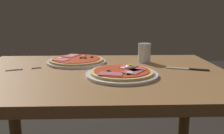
# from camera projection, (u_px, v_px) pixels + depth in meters

# --- Properties ---
(dining_table) EXTENTS (1.17, 0.83, 0.77)m
(dining_table) POSITION_uv_depth(u_px,v_px,m) (99.00, 98.00, 1.16)
(dining_table) COLOR olive
(dining_table) RESTS_ON ground
(pizza_foreground) EXTENTS (0.30, 0.30, 0.05)m
(pizza_foreground) POSITION_uv_depth(u_px,v_px,m) (122.00, 73.00, 1.06)
(pizza_foreground) COLOR white
(pizza_foreground) RESTS_ON dining_table
(pizza_across_left) EXTENTS (0.30, 0.30, 0.03)m
(pizza_across_left) POSITION_uv_depth(u_px,v_px,m) (76.00, 61.00, 1.32)
(pizza_across_left) COLOR white
(pizza_across_left) RESTS_ON dining_table
(water_glass_far) EXTENTS (0.07, 0.07, 0.10)m
(water_glass_far) POSITION_uv_depth(u_px,v_px,m) (144.00, 54.00, 1.33)
(water_glass_far) COLOR silver
(water_glass_far) RESTS_ON dining_table
(fork) EXTENTS (0.15, 0.07, 0.00)m
(fork) POSITION_uv_depth(u_px,v_px,m) (21.00, 69.00, 1.17)
(fork) COLOR silver
(fork) RESTS_ON dining_table
(knife) EXTENTS (0.19, 0.08, 0.01)m
(knife) POSITION_uv_depth(u_px,v_px,m) (190.00, 69.00, 1.17)
(knife) COLOR silver
(knife) RESTS_ON dining_table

